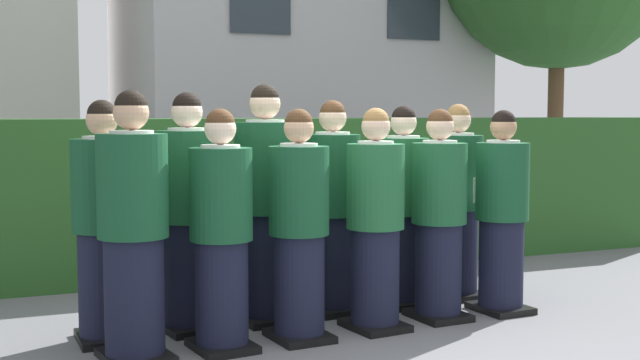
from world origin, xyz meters
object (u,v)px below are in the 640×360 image
object	(u,v)px
student_rear_row_3	(332,212)
student_rear_row_0	(104,227)
student_rear_row_4	(403,211)
student_front_row_3	(376,225)
student_rear_row_1	(188,218)
student_front_row_0	(133,233)
student_front_row_1	(221,236)
student_rear_row_5	(457,206)
student_front_row_5	(502,217)
student_front_row_2	(299,231)
student_front_row_4	(439,220)
student_rear_row_2	(265,209)

from	to	relation	value
student_rear_row_3	student_rear_row_0	bearing A→B (deg)	-174.53
student_rear_row_4	student_front_row_3	bearing A→B (deg)	-132.43
student_rear_row_1	student_rear_row_3	bearing A→B (deg)	4.87
student_front_row_0	student_front_row_1	xyz separation A→B (m)	(0.56, 0.01, -0.06)
student_rear_row_5	student_front_row_3	bearing A→B (deg)	-148.63
student_rear_row_5	student_front_row_5	bearing A→B (deg)	-86.05
student_rear_row_0	student_rear_row_4	world-z (taller)	student_rear_row_0
student_front_row_0	student_front_row_1	distance (m)	0.56
student_front_row_2	student_front_row_5	world-z (taller)	student_front_row_2
student_front_row_4	student_rear_row_3	size ratio (longest dim) A/B	0.96
student_front_row_1	student_rear_row_2	distance (m)	0.80
student_front_row_0	student_rear_row_3	size ratio (longest dim) A/B	1.03
student_rear_row_1	student_rear_row_2	size ratio (longest dim) A/B	0.96
student_rear_row_2	student_rear_row_5	bearing A→B (deg)	4.42
student_front_row_5	student_rear_row_1	xyz separation A→B (m)	(-2.34, 0.40, 0.06)
student_front_row_5	student_front_row_4	bearing A→B (deg)	-179.49
student_rear_row_2	student_rear_row_4	xyz separation A→B (m)	(1.17, 0.06, -0.08)
student_front_row_5	student_rear_row_3	xyz separation A→B (m)	(-1.20, 0.50, 0.04)
student_front_row_4	student_front_row_5	distance (m)	0.56
student_front_row_1	student_rear_row_3	xyz separation A→B (m)	(1.07, 0.67, 0.03)
student_rear_row_2	student_rear_row_3	world-z (taller)	student_rear_row_2
student_front_row_1	student_rear_row_5	size ratio (longest dim) A/B	0.97
student_front_row_0	student_rear_row_3	world-z (taller)	student_front_row_0
student_front_row_0	student_rear_row_0	xyz separation A→B (m)	(-0.10, 0.51, -0.03)
student_front_row_3	student_front_row_5	distance (m)	1.13
student_front_row_0	student_front_row_3	bearing A→B (deg)	2.80
student_front_row_3	student_rear_row_3	bearing A→B (deg)	96.73
student_rear_row_3	student_rear_row_1	bearing A→B (deg)	-175.13
student_front_row_2	student_rear_row_5	world-z (taller)	student_rear_row_5
student_rear_row_0	student_rear_row_5	size ratio (longest dim) A/B	1.01
student_front_row_2	student_rear_row_5	xyz separation A→B (m)	(1.68, 0.71, 0.02)
student_front_row_3	student_rear_row_0	xyz separation A→B (m)	(-1.80, 0.43, 0.03)
student_front_row_5	student_rear_row_4	bearing A→B (deg)	139.67
student_front_row_3	student_rear_row_4	world-z (taller)	student_rear_row_4
student_rear_row_3	student_front_row_2	bearing A→B (deg)	-129.61
student_front_row_1	student_rear_row_0	size ratio (longest dim) A/B	0.96
student_front_row_4	student_rear_row_5	distance (m)	0.78
student_front_row_5	student_rear_row_0	world-z (taller)	student_rear_row_0
student_front_row_4	student_rear_row_1	distance (m)	1.83
student_front_row_5	student_rear_row_5	size ratio (longest dim) A/B	0.97
student_front_row_1	student_front_row_5	distance (m)	2.28
student_front_row_0	student_front_row_2	size ratio (longest dim) A/B	1.07
student_front_row_2	student_front_row_4	distance (m)	1.17
student_front_row_0	student_rear_row_5	size ratio (longest dim) A/B	1.04
student_front_row_0	student_rear_row_3	xyz separation A→B (m)	(1.63, 0.68, -0.02)
student_front_row_2	student_front_row_3	bearing A→B (deg)	4.12
student_front_row_4	student_front_row_3	bearing A→B (deg)	-171.38
student_rear_row_2	student_rear_row_4	world-z (taller)	student_rear_row_2
student_front_row_3	student_rear_row_1	size ratio (longest dim) A/B	0.94
student_front_row_5	student_rear_row_3	bearing A→B (deg)	157.28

